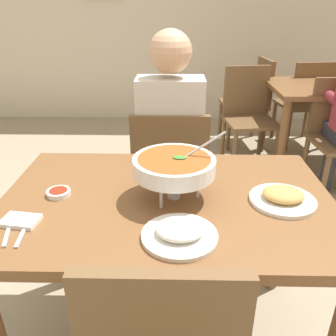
# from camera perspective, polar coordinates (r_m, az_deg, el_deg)

# --- Properties ---
(dining_table_main) EXTENTS (1.25, 0.82, 0.76)m
(dining_table_main) POSITION_cam_1_polar(r_m,az_deg,el_deg) (1.39, -0.14, -8.92)
(dining_table_main) COLOR brown
(dining_table_main) RESTS_ON ground_plane
(chair_diner_main) EXTENTS (0.44, 0.44, 0.90)m
(chair_diner_main) POSITION_cam_1_polar(r_m,az_deg,el_deg) (2.06, 0.33, -1.01)
(chair_diner_main) COLOR brown
(chair_diner_main) RESTS_ON ground_plane
(diner_main) EXTENTS (0.40, 0.45, 1.31)m
(diner_main) POSITION_cam_1_polar(r_m,az_deg,el_deg) (2.00, 0.36, 5.48)
(diner_main) COLOR #2D2D38
(diner_main) RESTS_ON ground_plane
(curry_bowl) EXTENTS (0.33, 0.30, 0.26)m
(curry_bowl) POSITION_cam_1_polar(r_m,az_deg,el_deg) (1.27, 1.00, 0.38)
(curry_bowl) COLOR silver
(curry_bowl) RESTS_ON dining_table_main
(rice_plate) EXTENTS (0.24, 0.24, 0.06)m
(rice_plate) POSITION_cam_1_polar(r_m,az_deg,el_deg) (1.11, 1.88, -10.40)
(rice_plate) COLOR white
(rice_plate) RESTS_ON dining_table_main
(appetizer_plate) EXTENTS (0.24, 0.24, 0.06)m
(appetizer_plate) POSITION_cam_1_polar(r_m,az_deg,el_deg) (1.36, 18.10, -4.51)
(appetizer_plate) COLOR white
(appetizer_plate) RESTS_ON dining_table_main
(sauce_dish) EXTENTS (0.09, 0.09, 0.02)m
(sauce_dish) POSITION_cam_1_polar(r_m,az_deg,el_deg) (1.40, -17.31, -3.81)
(sauce_dish) COLOR white
(sauce_dish) RESTS_ON dining_table_main
(napkin_folded) EXTENTS (0.13, 0.10, 0.02)m
(napkin_folded) POSITION_cam_1_polar(r_m,az_deg,el_deg) (1.28, -22.79, -7.89)
(napkin_folded) COLOR white
(napkin_folded) RESTS_ON dining_table_main
(fork_utensil) EXTENTS (0.06, 0.17, 0.01)m
(fork_utensil) POSITION_cam_1_polar(r_m,az_deg,el_deg) (1.25, -24.46, -9.22)
(fork_utensil) COLOR silver
(fork_utensil) RESTS_ON dining_table_main
(spoon_utensil) EXTENTS (0.03, 0.17, 0.01)m
(spoon_utensil) POSITION_cam_1_polar(r_m,az_deg,el_deg) (1.23, -22.33, -9.39)
(spoon_utensil) COLOR silver
(spoon_utensil) RESTS_ON dining_table_main
(dining_table_far) EXTENTS (1.00, 0.80, 0.76)m
(dining_table_far) POSITION_cam_1_polar(r_m,az_deg,el_deg) (3.47, 24.22, 9.88)
(dining_table_far) COLOR brown
(dining_table_far) RESTS_ON ground_plane
(chair_bg_right) EXTENTS (0.50, 0.50, 0.90)m
(chair_bg_right) POSITION_cam_1_polar(r_m,az_deg,el_deg) (3.36, 12.86, 9.00)
(chair_bg_right) COLOR brown
(chair_bg_right) RESTS_ON ground_plane
(chair_bg_corner) EXTENTS (0.50, 0.50, 0.90)m
(chair_bg_corner) POSITION_cam_1_polar(r_m,az_deg,el_deg) (3.93, 21.45, 10.23)
(chair_bg_corner) COLOR brown
(chair_bg_corner) RESTS_ON ground_plane
(chair_bg_window) EXTENTS (0.49, 0.49, 0.90)m
(chair_bg_window) POSITION_cam_1_polar(r_m,az_deg,el_deg) (3.88, 13.56, 11.10)
(chair_bg_window) COLOR brown
(chair_bg_window) RESTS_ON ground_plane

